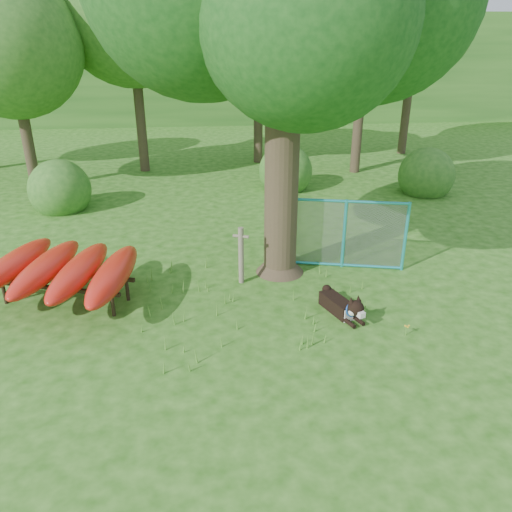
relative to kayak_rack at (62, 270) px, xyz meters
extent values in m
plane|color=#205410|center=(3.48, -1.62, -0.70)|extent=(80.00, 80.00, 0.00)
cylinder|color=#362A1D|center=(4.34, 0.92, 2.05)|extent=(0.88, 0.88, 5.49)
cone|color=#362A1D|center=(4.34, 0.92, -0.42)|extent=(1.32, 1.32, 0.55)
sphere|color=#144615|center=(4.47, -0.50, 4.35)|extent=(3.51, 3.51, 3.51)
cylinder|color=#362A1D|center=(4.97, 0.72, 2.82)|extent=(1.56, 0.26, 1.17)
cylinder|color=#362A1D|center=(3.89, 1.30, 3.26)|extent=(1.00, 1.07, 1.12)
cylinder|color=#6A5F4F|center=(3.46, 0.49, -0.08)|extent=(0.15, 0.15, 1.24)
cylinder|color=#6A5F4F|center=(3.46, 0.49, 0.35)|extent=(0.34, 0.18, 0.07)
cylinder|color=black|center=(-1.18, 0.06, -0.48)|extent=(0.09, 0.09, 0.44)
cylinder|color=black|center=(0.99, -0.64, -0.48)|extent=(0.09, 0.09, 0.44)
cylinder|color=black|center=(-0.99, 0.64, -0.48)|extent=(0.09, 0.09, 0.44)
cylinder|color=black|center=(1.18, -0.06, -0.48)|extent=(0.09, 0.09, 0.44)
cube|color=black|center=(-0.09, -0.29, -0.24)|extent=(2.52, 0.87, 0.07)
cube|color=black|center=(0.09, 0.29, -0.24)|extent=(2.52, 0.87, 0.07)
ellipsoid|color=red|center=(-1.00, 0.32, 0.00)|extent=(1.22, 2.70, 0.42)
ellipsoid|color=red|center=(-0.33, 0.11, 0.00)|extent=(1.14, 2.70, 0.42)
ellipsoid|color=red|center=(0.33, -0.11, 0.00)|extent=(1.05, 2.69, 0.42)
ellipsoid|color=red|center=(1.00, -0.32, 0.00)|extent=(0.96, 2.68, 0.42)
cube|color=black|center=(5.17, -0.90, -0.56)|extent=(0.56, 0.85, 0.27)
cube|color=silver|center=(5.29, -1.22, -0.57)|extent=(0.29, 0.24, 0.25)
sphere|color=black|center=(5.37, -1.41, -0.35)|extent=(0.30, 0.30, 0.30)
cube|color=silver|center=(5.41, -1.54, -0.40)|extent=(0.16, 0.19, 0.10)
sphere|color=silver|center=(5.29, -1.47, -0.40)|extent=(0.14, 0.14, 0.14)
sphere|color=silver|center=(5.46, -1.40, -0.40)|extent=(0.14, 0.14, 0.14)
cone|color=black|center=(5.27, -1.40, -0.19)|extent=(0.12, 0.14, 0.14)
cone|color=black|center=(5.42, -1.34, -0.19)|extent=(0.15, 0.16, 0.14)
cylinder|color=black|center=(5.26, -1.42, -0.64)|extent=(0.20, 0.35, 0.08)
cylinder|color=black|center=(5.45, -1.34, -0.64)|extent=(0.20, 0.35, 0.08)
sphere|color=black|center=(5.06, -0.48, -0.45)|extent=(0.18, 0.18, 0.18)
torus|color=#184BB5|center=(5.33, -1.33, -0.42)|extent=(0.30, 0.18, 0.29)
cylinder|color=#2AACC4|center=(4.50, 1.34, 0.09)|extent=(0.08, 0.08, 1.58)
cylinder|color=#2AACC4|center=(5.78, 1.04, 0.09)|extent=(0.08, 0.08, 1.58)
cylinder|color=#2AACC4|center=(7.06, 0.73, 0.09)|extent=(0.08, 0.08, 1.58)
cylinder|color=#2AACC4|center=(5.78, 1.04, 0.85)|extent=(2.57, 0.67, 0.06)
cylinder|color=#2AACC4|center=(5.78, 1.04, -0.65)|extent=(2.57, 0.67, 0.06)
plane|color=gray|center=(5.78, 1.04, 0.09)|extent=(2.56, 0.61, 2.63)
cylinder|color=#569230|center=(6.16, -1.84, -0.61)|extent=(0.02, 0.02, 0.18)
sphere|color=gold|center=(6.16, -1.84, -0.52)|extent=(0.03, 0.03, 0.03)
sphere|color=gold|center=(6.20, -1.84, -0.51)|extent=(0.03, 0.03, 0.03)
sphere|color=gold|center=(6.15, -1.80, -0.52)|extent=(0.03, 0.03, 0.03)
sphere|color=gold|center=(6.17, -1.87, -0.52)|extent=(0.03, 0.03, 0.03)
sphere|color=gold|center=(6.14, -1.85, -0.51)|extent=(0.03, 0.03, 0.03)
cylinder|color=#362A1D|center=(-3.02, 8.38, 1.40)|extent=(0.36, 0.36, 4.20)
sphere|color=#2B601F|center=(-3.02, 8.38, 3.80)|extent=(4.40, 4.40, 4.40)
cylinder|color=#362A1D|center=(0.48, 10.38, 1.93)|extent=(0.36, 0.36, 5.25)
sphere|color=#2B601F|center=(0.48, 10.38, 4.93)|extent=(5.20, 5.20, 5.20)
cylinder|color=#362A1D|center=(4.98, 11.38, 1.23)|extent=(0.36, 0.36, 3.85)
sphere|color=#2B601F|center=(4.98, 11.38, 3.43)|extent=(4.00, 4.00, 4.00)
cylinder|color=#362A1D|center=(8.48, 9.38, 1.68)|extent=(0.36, 0.36, 4.76)
sphere|color=#2B601F|center=(8.48, 9.38, 4.40)|extent=(4.80, 4.80, 4.80)
cylinder|color=#362A1D|center=(11.48, 12.38, 1.75)|extent=(0.36, 0.36, 4.90)
sphere|color=#2B601F|center=(11.48, 12.38, 4.55)|extent=(4.60, 4.60, 4.60)
sphere|color=#2B601F|center=(-1.52, 5.88, -0.70)|extent=(1.80, 1.80, 1.80)
sphere|color=#2B601F|center=(9.98, 6.38, -0.70)|extent=(1.80, 1.80, 1.80)
sphere|color=#2B601F|center=(5.48, 7.38, -0.70)|extent=(1.80, 1.80, 1.80)
cube|color=#2B601F|center=(3.48, 26.38, 2.30)|extent=(80.00, 12.00, 6.00)
camera|label=1|loc=(2.80, -8.93, 4.10)|focal=35.00mm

